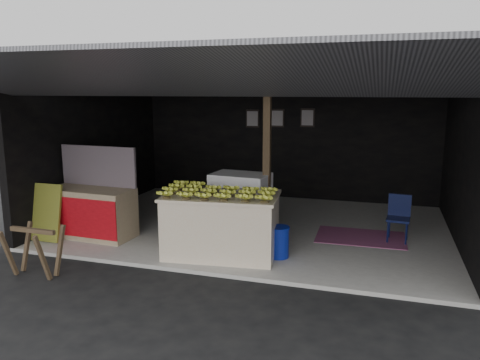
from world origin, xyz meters
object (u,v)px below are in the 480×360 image
(banana_table, at_px, (221,225))
(neighbor_stall, at_px, (91,210))
(white_crate, at_px, (240,204))
(sawhorse, at_px, (34,246))
(plastic_chair, at_px, (399,214))
(water_barrel, at_px, (279,243))

(banana_table, relative_size, neighbor_stall, 1.18)
(white_crate, relative_size, sawhorse, 1.50)
(neighbor_stall, distance_m, plastic_chair, 5.27)
(white_crate, bearing_deg, water_barrel, -40.71)
(white_crate, height_order, neighbor_stall, neighbor_stall)
(neighbor_stall, xyz_separation_m, water_barrel, (3.35, -0.06, -0.24))
(sawhorse, height_order, plastic_chair, plastic_chair)
(sawhorse, xyz_separation_m, water_barrel, (3.13, 1.60, -0.16))
(white_crate, height_order, sawhorse, white_crate)
(banana_table, bearing_deg, plastic_chair, 24.02)
(neighbor_stall, bearing_deg, plastic_chair, 17.57)
(sawhorse, relative_size, water_barrel, 1.61)
(banana_table, xyz_separation_m, white_crate, (-0.03, 1.09, 0.06))
(banana_table, relative_size, plastic_chair, 2.34)
(banana_table, bearing_deg, white_crate, 85.13)
(water_barrel, xyz_separation_m, plastic_chair, (1.75, 1.40, 0.23))
(white_crate, bearing_deg, neighbor_stall, -154.62)
(banana_table, relative_size, water_barrel, 4.07)
(water_barrel, bearing_deg, banana_table, -170.63)
(banana_table, distance_m, white_crate, 1.09)
(white_crate, distance_m, water_barrel, 1.35)
(water_barrel, bearing_deg, white_crate, 133.78)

